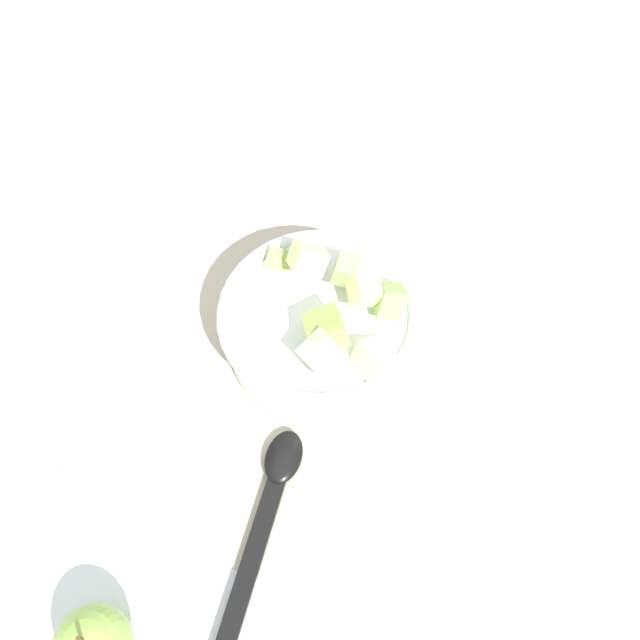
{
  "coord_description": "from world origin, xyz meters",
  "views": [
    {
      "loc": [
        -0.35,
        -0.15,
        0.7
      ],
      "look_at": [
        0.01,
        0.01,
        0.06
      ],
      "focal_mm": 41.65,
      "sensor_mm": 36.0,
      "label": 1
    }
  ],
  "objects": [
    {
      "name": "ground_plane",
      "position": [
        0.0,
        0.0,
        0.0
      ],
      "size": [
        2.4,
        2.4,
        0.0
      ],
      "primitive_type": "plane",
      "color": "silver"
    },
    {
      "name": "placemat",
      "position": [
        0.0,
        0.0,
        0.0
      ],
      "size": [
        0.48,
        0.37,
        0.01
      ],
      "primitive_type": "cube",
      "color": "#BCB299",
      "rests_on": "ground_plane"
    },
    {
      "name": "salad_bowl",
      "position": [
        0.01,
        0.0,
        0.05
      ],
      "size": [
        0.21,
        0.21,
        0.12
      ],
      "color": "white",
      "rests_on": "placemat"
    },
    {
      "name": "serving_spoon",
      "position": [
        -0.17,
        -0.02,
        0.01
      ],
      "size": [
        0.21,
        0.06,
        0.01
      ],
      "color": "black",
      "rests_on": "placemat"
    }
  ]
}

